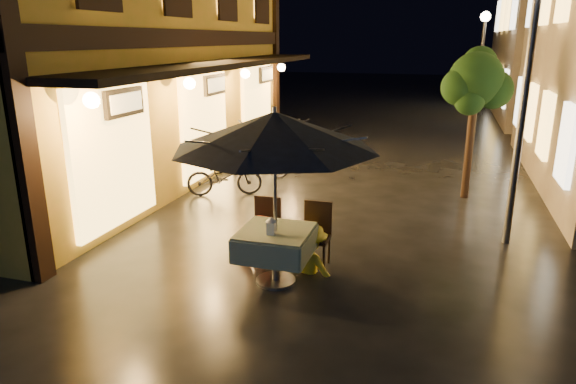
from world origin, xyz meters
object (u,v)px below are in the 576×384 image
(patio_umbrella, at_px, (275,131))
(person_orange, at_px, (261,217))
(streetlamp_near, at_px, (529,64))
(bicycle_0, at_px, (224,176))
(cafe_table, at_px, (275,243))
(person_yellow, at_px, (311,226))
(table_lantern, at_px, (271,225))

(patio_umbrella, bearing_deg, person_orange, 125.84)
(streetlamp_near, distance_m, bicycle_0, 6.26)
(cafe_table, height_order, patio_umbrella, patio_umbrella)
(cafe_table, xyz_separation_m, patio_umbrella, (0.00, 0.00, 1.56))
(streetlamp_near, distance_m, person_yellow, 4.15)
(patio_umbrella, xyz_separation_m, bicycle_0, (-2.36, 3.66, -1.72))
(cafe_table, bearing_deg, person_yellow, 54.47)
(table_lantern, height_order, bicycle_0, table_lantern)
(cafe_table, height_order, table_lantern, table_lantern)
(cafe_table, distance_m, person_orange, 0.74)
(person_orange, bearing_deg, cafe_table, 117.11)
(patio_umbrella, bearing_deg, bicycle_0, 122.84)
(table_lantern, relative_size, person_yellow, 0.18)
(streetlamp_near, xyz_separation_m, person_yellow, (-2.89, -1.98, -2.22))
(patio_umbrella, distance_m, person_orange, 1.59)
(streetlamp_near, relative_size, person_orange, 2.89)
(streetlamp_near, height_order, patio_umbrella, streetlamp_near)
(streetlamp_near, bearing_deg, person_orange, -152.56)
(table_lantern, bearing_deg, person_orange, 119.29)
(patio_umbrella, bearing_deg, cafe_table, -108.43)
(person_yellow, bearing_deg, cafe_table, 71.42)
(person_orange, bearing_deg, bicycle_0, -66.48)
(streetlamp_near, xyz_separation_m, table_lantern, (-3.26, -2.67, -2.00))
(streetlamp_near, relative_size, patio_umbrella, 1.54)
(cafe_table, distance_m, patio_umbrella, 1.56)
(person_yellow, bearing_deg, table_lantern, 78.64)
(cafe_table, bearing_deg, table_lantern, -90.00)
(person_yellow, height_order, bicycle_0, person_yellow)
(patio_umbrella, bearing_deg, streetlamp_near, 37.50)
(streetlamp_near, bearing_deg, patio_umbrella, -142.50)
(cafe_table, xyz_separation_m, person_yellow, (0.37, 0.52, 0.11))
(person_orange, xyz_separation_m, bicycle_0, (-1.94, 3.08, -0.31))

